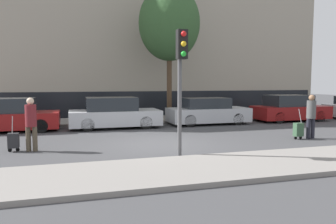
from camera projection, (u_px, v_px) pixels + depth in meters
ground_plane at (159, 144)px, 11.57m from camera, size 80.00×80.00×0.00m
sidewalk_near at (198, 169)px, 7.98m from camera, size 28.00×2.50×0.12m
sidewalk_far at (127, 120)px, 18.26m from camera, size 28.00×3.00×0.12m
building_facade at (117, 13)px, 21.36m from camera, size 28.00×3.40×13.39m
parked_car_0 at (12, 116)px, 14.42m from camera, size 3.90×1.82×1.47m
parked_car_1 at (114, 114)px, 15.55m from camera, size 4.23×1.89×1.46m
parked_car_2 at (207, 112)px, 16.93m from camera, size 4.16×1.74×1.37m
parked_car_3 at (290, 109)px, 18.36m from camera, size 4.16×1.84×1.46m
pedestrian_left at (31, 121)px, 10.23m from camera, size 0.35×0.34×1.69m
trolley_left at (13, 141)px, 10.23m from camera, size 0.34×0.29×1.12m
pedestrian_right at (311, 114)px, 12.55m from camera, size 0.35×0.34×1.69m
trolley_right at (298, 130)px, 12.45m from camera, size 0.34×0.29×1.17m
traffic_light at (181, 68)px, 9.08m from camera, size 0.28×0.47×3.60m
parked_bicycle at (190, 111)px, 19.00m from camera, size 1.77×0.06×0.96m
bare_tree_near_crossing at (169, 24)px, 17.90m from camera, size 3.36×3.36×7.33m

